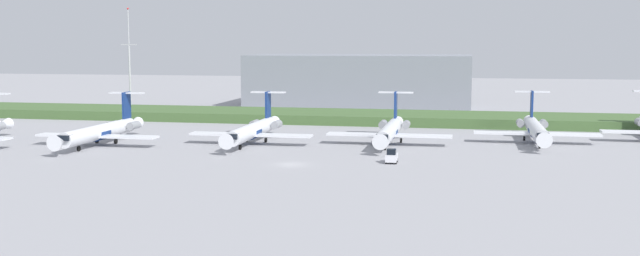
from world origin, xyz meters
TOP-DOWN VIEW (x-y plane):
  - ground_plane at (0.00, 30.00)m, footprint 500.00×500.00m
  - grass_berm at (0.00, 61.95)m, footprint 320.00×20.00m
  - regional_jet_second at (-39.05, 14.01)m, footprint 22.81×31.00m
  - regional_jet_third at (-12.32, 21.26)m, footprint 22.81×31.00m
  - regional_jet_fourth at (12.60, 25.75)m, footprint 22.81×31.00m
  - regional_jet_fifth at (39.18, 33.15)m, footprint 22.81×31.00m
  - antenna_mast at (-61.04, 71.30)m, footprint 4.40×0.50m
  - distant_hangar at (-3.97, 101.48)m, footprint 63.16×28.30m
  - baggage_tug at (15.09, 4.38)m, footprint 1.72×3.20m

SIDE VIEW (x-z plane):
  - ground_plane at x=0.00m, z-range 0.00..0.00m
  - baggage_tug at x=15.09m, z-range -0.15..2.15m
  - grass_berm at x=0.00m, z-range 0.00..2.17m
  - regional_jet_second at x=-39.05m, z-range -1.96..7.04m
  - regional_jet_third at x=-12.32m, z-range -1.96..7.04m
  - regional_jet_fourth at x=12.60m, z-range -1.96..7.04m
  - regional_jet_fifth at x=39.18m, z-range -1.96..7.04m
  - distant_hangar at x=-3.97m, z-range 0.00..15.00m
  - antenna_mast at x=-61.04m, z-range -2.42..25.21m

